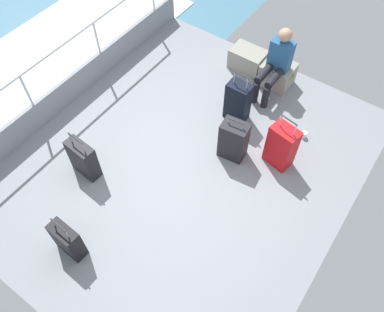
{
  "coord_description": "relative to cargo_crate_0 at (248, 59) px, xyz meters",
  "views": [
    {
      "loc": [
        1.9,
        -2.52,
        4.59
      ],
      "look_at": [
        0.12,
        -0.0,
        0.25
      ],
      "focal_mm": 36.8,
      "sensor_mm": 36.0,
      "label": 1
    }
  ],
  "objects": [
    {
      "name": "suitcase_3",
      "position": [
        -0.07,
        -4.04,
        0.08
      ],
      "size": [
        0.39,
        0.2,
        0.67
      ],
      "color": "black",
      "rests_on": "ground_plane"
    },
    {
      "name": "cargo_crate_0",
      "position": [
        0.0,
        0.0,
        0.0
      ],
      "size": [
        0.6,
        0.38,
        0.35
      ],
      "color": "gray",
      "rests_on": "ground_plane"
    },
    {
      "name": "suitcase_0",
      "position": [
        0.76,
        -1.69,
        0.14
      ],
      "size": [
        0.4,
        0.3,
        0.73
      ],
      "color": "black",
      "rests_on": "ground_plane"
    },
    {
      "name": "suitcase_4",
      "position": [
        1.35,
        -1.43,
        0.17
      ],
      "size": [
        0.41,
        0.3,
        0.9
      ],
      "color": "red",
      "rests_on": "ground_plane"
    },
    {
      "name": "railing_port",
      "position": [
        -1.87,
        -2.2,
        0.6
      ],
      "size": [
        0.04,
        4.2,
        1.02
      ],
      "color": "silver",
      "rests_on": "ground_plane"
    },
    {
      "name": "paper_cup",
      "position": [
        1.46,
        -0.82,
        -0.13
      ],
      "size": [
        0.08,
        0.08,
        0.1
      ],
      "primitive_type": "cylinder",
      "color": "white",
      "rests_on": "ground_plane"
    },
    {
      "name": "sea_wake",
      "position": [
        -3.3,
        -2.2,
        -0.52
      ],
      "size": [
        12.0,
        12.0,
        0.01
      ],
      "color": "teal",
      "rests_on": "ground_plane"
    },
    {
      "name": "cargo_crate_1",
      "position": [
        0.58,
        -0.06,
        0.02
      ],
      "size": [
        0.53,
        0.43,
        0.39
      ],
      "color": "gray",
      "rests_on": "ground_plane"
    },
    {
      "name": "passenger_seated",
      "position": [
        0.58,
        -0.24,
        0.4
      ],
      "size": [
        0.34,
        0.66,
        1.09
      ],
      "color": "#26598C",
      "rests_on": "ground_plane"
    },
    {
      "name": "suitcase_1",
      "position": [
        0.43,
        -1.05,
        0.16
      ],
      "size": [
        0.34,
        0.24,
        0.87
      ],
      "color": "black",
      "rests_on": "ground_plane"
    },
    {
      "name": "gunwale_port",
      "position": [
        -1.87,
        -2.2,
        0.05
      ],
      "size": [
        0.06,
        5.2,
        0.45
      ],
      "primitive_type": "cube",
      "color": "gray",
      "rests_on": "ground_plane"
    },
    {
      "name": "ground_plane",
      "position": [
        0.3,
        -2.2,
        -0.21
      ],
      "size": [
        4.4,
        5.2,
        0.06
      ],
      "primitive_type": "cube",
      "color": "gray"
    },
    {
      "name": "suitcase_2",
      "position": [
        -0.73,
        -3.1,
        0.11
      ],
      "size": [
        0.43,
        0.22,
        0.74
      ],
      "color": "black",
      "rests_on": "ground_plane"
    }
  ]
}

